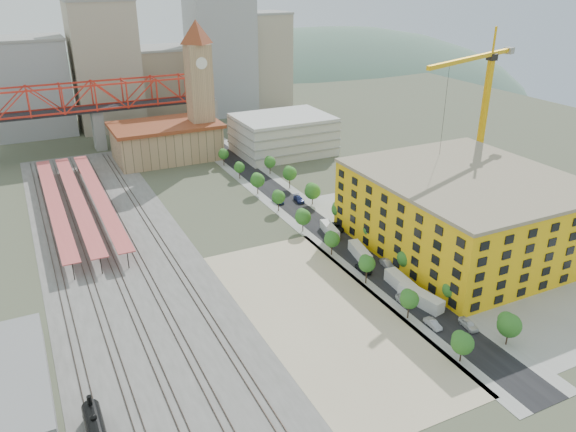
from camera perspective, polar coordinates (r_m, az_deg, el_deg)
name	(u,v)px	position (r m, az deg, el deg)	size (l,w,h in m)	color
ground	(275,247)	(140.36, -1.34, -3.15)	(400.00, 400.00, 0.00)	#474C38
ballast_strip	(115,247)	(146.67, -17.20, -3.04)	(36.00, 165.00, 0.06)	#605E59
dirt_lot	(323,315)	(114.58, 3.58, -9.96)	(28.00, 67.00, 0.06)	tan
street_asphalt	(304,214)	(158.93, 1.60, 0.22)	(12.00, 170.00, 0.06)	black
sidewalk_west	(286,217)	(156.65, -0.18, -0.14)	(3.00, 170.00, 0.04)	gray
sidewalk_east	(321,211)	(161.38, 3.33, 0.56)	(3.00, 170.00, 0.04)	gray
construction_pad	(469,243)	(149.27, 17.94, -2.65)	(50.00, 90.00, 0.06)	gray
rail_tracks	(107,248)	(146.43, -17.89, -3.12)	(26.56, 160.00, 0.18)	#382B23
platform_canopies	(77,199)	(169.86, -20.67, 1.67)	(16.00, 80.00, 4.12)	#CC514E
station_hall	(166,141)	(209.18, -12.24, 7.48)	(38.00, 24.00, 13.10)	tan
clock_tower	(199,77)	(205.79, -9.05, 13.77)	(12.00, 12.00, 52.00)	tan
parking_garage	(283,134)	(211.48, -0.52, 8.29)	(34.00, 26.00, 14.00)	silver
truss_bridge	(94,100)	(224.84, -19.07, 11.07)	(94.00, 9.60, 25.60)	gray
construction_building	(465,211)	(143.53, 17.53, 0.45)	(44.60, 50.60, 18.80)	gold
street_trees	(321,227)	(150.97, 3.37, -1.16)	(15.40, 124.40, 8.00)	#225F1C
skyline	(155,68)	(265.98, -13.34, 14.39)	(133.00, 46.00, 60.00)	#9EA0A3
distant_hills	(181,186)	(411.86, -10.86, 3.05)	(647.00, 264.00, 227.00)	#4C6B59
tower_crane	(481,98)	(169.39, 19.06, 11.27)	(43.92, 17.77, 49.41)	#EEAC0F
site_trailer_a	(421,298)	(120.06, 13.33, -8.13)	(2.71, 10.29, 2.82)	silver
site_trailer_b	(402,284)	(124.28, 11.48, -6.78)	(2.68, 10.17, 2.78)	silver
site_trailer_c	(360,253)	(135.90, 7.32, -3.70)	(2.50, 9.48, 2.60)	silver
site_trailer_d	(330,230)	(146.83, 4.26, -1.41)	(2.33, 8.84, 2.42)	silver
car_0	(404,300)	(119.81, 11.67, -8.39)	(1.84, 4.56, 1.55)	silver
car_1	(433,324)	(114.01, 14.50, -10.57)	(1.49, 4.27, 1.41)	#9F9EA3
car_2	(364,269)	(130.12, 7.70, -5.36)	(2.26, 4.89, 1.36)	black
car_3	(278,201)	(166.20, -1.01, 1.57)	(1.98, 4.88, 1.42)	navy
car_4	(468,324)	(115.62, 17.86, -10.43)	(1.87, 4.66, 1.59)	silver
car_5	(387,264)	(132.75, 10.02, -4.84)	(1.68, 4.81, 1.58)	#9D9CA2
car_6	(337,227)	(149.53, 4.98, -1.14)	(2.55, 5.52, 1.53)	black
car_7	(299,199)	(167.12, 1.11, 1.72)	(2.12, 5.21, 1.51)	navy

